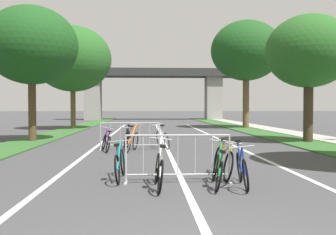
% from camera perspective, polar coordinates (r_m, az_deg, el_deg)
% --- Properties ---
extents(grass_verge_left, '(2.02, 54.74, 0.05)m').
position_cam_1_polar(grass_verge_left, '(26.34, -15.11, -1.98)').
color(grass_verge_left, '#2D5B26').
rests_on(grass_verge_left, ground).
extents(grass_verge_right, '(2.02, 54.74, 0.05)m').
position_cam_1_polar(grass_verge_right, '(26.69, 12.17, -1.91)').
color(grass_verge_right, '#2D5B26').
rests_on(grass_verge_right, ground).
extents(sidewalk_path_right, '(1.72, 54.74, 0.08)m').
position_cam_1_polar(sidewalk_path_right, '(27.24, 15.97, -1.84)').
color(sidewalk_path_right, '#9E9B93').
rests_on(sidewalk_path_right, ground).
extents(lane_stripe_center, '(0.14, 31.67, 0.01)m').
position_cam_1_polar(lane_stripe_center, '(19.23, -0.80, -3.29)').
color(lane_stripe_center, silver).
rests_on(lane_stripe_center, ground).
extents(lane_stripe_right_lane, '(0.14, 31.67, 0.01)m').
position_cam_1_polar(lane_stripe_right_lane, '(19.56, 7.69, -3.22)').
color(lane_stripe_right_lane, silver).
rests_on(lane_stripe_right_lane, ground).
extents(lane_stripe_left_lane, '(0.14, 31.67, 0.01)m').
position_cam_1_polar(lane_stripe_left_lane, '(19.33, -9.38, -3.28)').
color(lane_stripe_left_lane, silver).
rests_on(lane_stripe_left_lane, ground).
extents(overpass_bridge, '(21.27, 3.53, 6.50)m').
position_cam_1_polar(overpass_bridge, '(48.65, -2.17, 5.15)').
color(overpass_bridge, '#2D2D30').
rests_on(overpass_bridge, ground).
extents(tree_left_pine_far, '(4.33, 4.33, 6.38)m').
position_cam_1_polar(tree_left_pine_far, '(19.19, -19.89, 10.16)').
color(tree_left_pine_far, '#4C3823').
rests_on(tree_left_pine_far, ground).
extents(tree_left_oak_mid, '(5.68, 5.68, 7.61)m').
position_cam_1_polar(tree_left_oak_mid, '(29.02, -14.18, 8.55)').
color(tree_left_oak_mid, brown).
rests_on(tree_left_oak_mid, ground).
extents(tree_right_maple_mid, '(3.92, 3.92, 5.87)m').
position_cam_1_polar(tree_right_maple_mid, '(18.68, 20.48, 9.28)').
color(tree_right_maple_mid, '#3D2D1E').
rests_on(tree_right_maple_mid, ground).
extents(tree_right_oak_near, '(5.43, 5.43, 8.29)m').
position_cam_1_polar(tree_right_oak_near, '(30.08, 11.72, 9.80)').
color(tree_right_oak_near, brown).
rests_on(tree_right_oak_near, ground).
extents(crowd_barrier_nearest, '(2.30, 0.47, 1.05)m').
position_cam_1_polar(crowd_barrier_nearest, '(8.20, 1.49, -6.26)').
color(crowd_barrier_nearest, '#ADADB2').
rests_on(crowd_barrier_nearest, ground).
extents(crowd_barrier_second, '(2.31, 0.47, 1.05)m').
position_cam_1_polar(crowd_barrier_second, '(14.54, -5.75, -2.83)').
color(crowd_barrier_second, '#ADADB2').
rests_on(crowd_barrier_second, ground).
extents(bicycle_blue_0, '(0.52, 1.67, 0.95)m').
position_cam_1_polar(bicycle_blue_0, '(7.99, 11.09, -7.60)').
color(bicycle_blue_0, black).
rests_on(bicycle_blue_0, ground).
extents(bicycle_silver_1, '(0.71, 1.71, 0.98)m').
position_cam_1_polar(bicycle_silver_1, '(15.00, -0.85, -3.22)').
color(bicycle_silver_1, black).
rests_on(bicycle_silver_1, ground).
extents(bicycle_yellow_2, '(0.43, 1.75, 0.91)m').
position_cam_1_polar(bicycle_yellow_2, '(8.96, 8.30, -6.55)').
color(bicycle_yellow_2, black).
rests_on(bicycle_yellow_2, ground).
extents(bicycle_purple_3, '(0.56, 1.63, 0.90)m').
position_cam_1_polar(bicycle_purple_3, '(14.16, -9.28, -3.69)').
color(bicycle_purple_3, black).
rests_on(bicycle_purple_3, ground).
extents(bicycle_black_4, '(0.45, 1.67, 0.94)m').
position_cam_1_polar(bicycle_black_4, '(14.98, -6.20, -3.29)').
color(bicycle_black_4, black).
rests_on(bicycle_black_4, ground).
extents(bicycle_white_5, '(0.49, 1.71, 1.01)m').
position_cam_1_polar(bicycle_white_5, '(7.68, -1.36, -7.91)').
color(bicycle_white_5, black).
rests_on(bicycle_white_5, ground).
extents(bicycle_green_6, '(0.60, 1.71, 0.94)m').
position_cam_1_polar(bicycle_green_6, '(7.92, 7.51, -7.79)').
color(bicycle_green_6, black).
rests_on(bicycle_green_6, ground).
extents(bicycle_orange_7, '(0.65, 1.65, 1.03)m').
position_cam_1_polar(bicycle_orange_7, '(14.02, -5.46, -3.53)').
color(bicycle_orange_7, black).
rests_on(bicycle_orange_7, ground).
extents(bicycle_teal_8, '(0.56, 1.74, 0.87)m').
position_cam_1_polar(bicycle_teal_8, '(8.62, -7.28, -6.95)').
color(bicycle_teal_8, black).
rests_on(bicycle_teal_8, ground).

